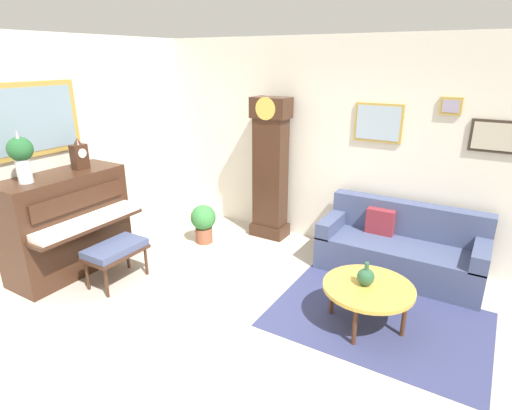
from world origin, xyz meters
TOP-DOWN VIEW (x-y plane):
  - ground_plane at (0.00, 0.00)m, footprint 6.40×6.00m
  - wall_left at (-2.60, -0.00)m, footprint 0.13×4.90m
  - wall_back at (0.02, 2.40)m, footprint 5.30×0.13m
  - area_rug at (1.34, 0.78)m, footprint 2.10×1.50m
  - piano at (-2.23, -0.12)m, footprint 0.87×1.44m
  - piano_bench at (-1.51, -0.04)m, footprint 0.42×0.70m
  - grandfather_clock at (-0.65, 2.09)m, footprint 0.52×0.34m
  - couch at (1.28, 1.93)m, footprint 1.90×0.80m
  - coffee_table at (1.25, 0.65)m, footprint 0.88×0.88m
  - mantel_clock at (-2.23, 0.18)m, footprint 0.13×0.18m
  - flower_vase at (-2.23, -0.51)m, footprint 0.26×0.26m
  - green_jug at (1.22, 0.65)m, footprint 0.17×0.17m
  - potted_plant at (-1.34, 1.38)m, footprint 0.36×0.36m

SIDE VIEW (x-z plane):
  - ground_plane at x=0.00m, z-range -0.10..0.00m
  - area_rug at x=1.34m, z-range 0.00..0.01m
  - couch at x=1.28m, z-range -0.11..0.73m
  - potted_plant at x=-1.34m, z-range 0.04..0.60m
  - coffee_table at x=1.25m, z-range 0.19..0.62m
  - piano_bench at x=-1.51m, z-range 0.17..0.65m
  - green_jug at x=1.22m, z-range 0.40..0.64m
  - piano at x=-2.23m, z-range 0.01..1.25m
  - grandfather_clock at x=-0.65m, z-range -0.05..1.98m
  - wall_back at x=0.02m, z-range 0.00..2.80m
  - mantel_clock at x=-2.23m, z-range 1.22..1.60m
  - wall_left at x=-2.60m, z-range 0.01..2.81m
  - flower_vase at x=-2.23m, z-range 1.26..1.84m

